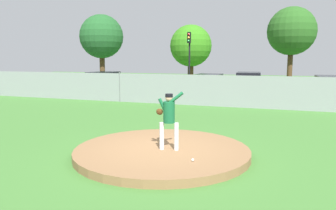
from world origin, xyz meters
name	(u,v)px	position (x,y,z in m)	size (l,w,h in m)	color
ground_plane	(208,119)	(0.00, 6.00, 0.00)	(80.00, 80.00, 0.00)	#427A33
asphalt_strip	(235,98)	(0.00, 14.50, 0.00)	(44.00, 7.00, 0.01)	#2B2B2D
pitchers_mound	(162,152)	(0.00, 0.00, 0.11)	(5.01, 5.01, 0.22)	olive
pitcher_youth	(169,116)	(0.24, -0.11, 1.19)	(0.82, 0.32, 1.66)	silver
baseball	(193,160)	(1.16, -0.90, 0.25)	(0.07, 0.07, 0.07)	white
chainlink_fence	(224,91)	(0.00, 10.00, 0.90)	(33.24, 0.07, 1.90)	gray
parked_car_burgundy	(248,86)	(0.86, 14.82, 0.84)	(2.00, 4.24, 1.79)	maroon
parked_car_white	(104,83)	(-10.28, 14.17, 0.80)	(2.00, 4.66, 1.68)	silver
parked_car_champagne	(329,89)	(5.98, 14.76, 0.78)	(1.92, 4.79, 1.63)	tan
parked_car_slate	(209,86)	(-1.86, 14.49, 0.78)	(1.86, 4.32, 1.63)	slate
traffic_cone_orange	(178,92)	(-4.07, 14.19, 0.26)	(0.40, 0.40, 0.55)	orange
traffic_light_near	(189,51)	(-4.49, 18.48, 3.35)	(0.28, 0.46, 4.90)	black
tree_tall_centre	(101,37)	(-15.03, 22.01, 4.94)	(4.53, 4.53, 7.24)	#4C331E
tree_slender_far	(191,46)	(-5.53, 22.67, 3.90)	(4.04, 4.04, 5.95)	#4C331E
tree_bushy_near	(292,31)	(3.61, 23.79, 5.14)	(4.35, 4.35, 7.34)	#4C331E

